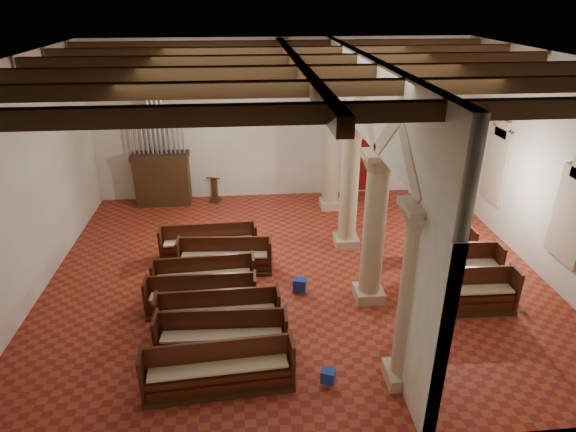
# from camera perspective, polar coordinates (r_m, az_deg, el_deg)

# --- Properties ---
(floor) EXTENTS (14.00, 14.00, 0.00)m
(floor) POSITION_cam_1_polar(r_m,az_deg,el_deg) (14.17, 0.89, -6.64)
(floor) COLOR brown
(floor) RESTS_ON ground
(ceiling) EXTENTS (14.00, 14.00, 0.00)m
(ceiling) POSITION_cam_1_polar(r_m,az_deg,el_deg) (12.14, 1.09, 18.23)
(ceiling) COLOR black
(ceiling) RESTS_ON wall_back
(wall_back) EXTENTS (14.00, 0.02, 6.00)m
(wall_back) POSITION_cam_1_polar(r_m,az_deg,el_deg) (18.57, -1.03, 11.21)
(wall_back) COLOR white
(wall_back) RESTS_ON floor
(wall_front) EXTENTS (14.00, 0.02, 6.00)m
(wall_front) POSITION_cam_1_polar(r_m,az_deg,el_deg) (7.57, 5.92, -11.05)
(wall_front) COLOR white
(wall_front) RESTS_ON floor
(wall_left) EXTENTS (0.02, 12.00, 6.00)m
(wall_left) POSITION_cam_1_polar(r_m,az_deg,el_deg) (13.99, -28.92, 3.32)
(wall_left) COLOR white
(wall_left) RESTS_ON floor
(wall_right) EXTENTS (0.02, 12.00, 6.00)m
(wall_right) POSITION_cam_1_polar(r_m,az_deg,el_deg) (15.25, 28.26, 5.08)
(wall_right) COLOR white
(wall_right) RESTS_ON floor
(ceiling_beams) EXTENTS (13.80, 11.80, 0.30)m
(ceiling_beams) POSITION_cam_1_polar(r_m,az_deg,el_deg) (12.16, 1.08, 17.39)
(ceiling_beams) COLOR #362311
(ceiling_beams) RESTS_ON wall_back
(arcade) EXTENTS (0.90, 11.90, 6.00)m
(arcade) POSITION_cam_1_polar(r_m,az_deg,el_deg) (12.97, 9.00, 7.35)
(arcade) COLOR #C2AF90
(arcade) RESTS_ON floor
(window_right_a) EXTENTS (0.03, 1.00, 2.20)m
(window_right_a) POSITION_cam_1_polar(r_m,az_deg,el_deg) (14.36, 30.59, -0.03)
(window_right_a) COLOR #32715A
(window_right_a) RESTS_ON wall_right
(window_right_b) EXTENTS (0.03, 1.00, 2.20)m
(window_right_b) POSITION_cam_1_polar(r_m,az_deg,el_deg) (17.49, 23.50, 5.51)
(window_right_b) COLOR #32715A
(window_right_b) RESTS_ON wall_right
(window_back) EXTENTS (1.00, 0.03, 2.20)m
(window_back) POSITION_cam_1_polar(r_m,az_deg,el_deg) (19.75, 13.80, 8.94)
(window_back) COLOR #32715A
(window_back) RESTS_ON wall_back
(pipe_organ) EXTENTS (2.10, 0.85, 4.40)m
(pipe_organ) POSITION_cam_1_polar(r_m,az_deg,el_deg) (18.78, -14.76, 5.35)
(pipe_organ) COLOR #362311
(pipe_organ) RESTS_ON floor
(lectern) EXTENTS (0.52, 0.54, 1.07)m
(lectern) POSITION_cam_1_polar(r_m,az_deg,el_deg) (18.86, -8.69, 2.97)
(lectern) COLOR #3B2712
(lectern) RESTS_ON floor
(dossal_curtain) EXTENTS (1.80, 0.07, 2.17)m
(dossal_curtain) POSITION_cam_1_polar(r_m,az_deg,el_deg) (19.57, 9.36, 6.01)
(dossal_curtain) COLOR maroon
(dossal_curtain) RESTS_ON floor
(processional_banner) EXTENTS (0.54, 0.68, 2.36)m
(processional_banner) POSITION_cam_1_polar(r_m,az_deg,el_deg) (18.00, 14.12, 2.60)
(processional_banner) COLOR #362311
(processional_banner) RESTS_ON floor
(hymnal_box_a) EXTENTS (0.35, 0.32, 0.29)m
(hymnal_box_a) POSITION_cam_1_polar(r_m,az_deg,el_deg) (10.49, 4.77, -18.39)
(hymnal_box_a) COLOR navy
(hymnal_box_a) RESTS_ON floor
(hymnal_box_b) EXTENTS (0.35, 0.29, 0.33)m
(hymnal_box_b) POSITION_cam_1_polar(r_m,az_deg,el_deg) (12.01, -1.53, -11.65)
(hymnal_box_b) COLOR #163D9B
(hymnal_box_b) RESTS_ON floor
(hymnal_box_c) EXTENTS (0.40, 0.36, 0.34)m
(hymnal_box_c) POSITION_cam_1_polar(r_m,az_deg,el_deg) (13.11, 1.40, -8.11)
(hymnal_box_c) COLOR navy
(hymnal_box_c) RESTS_ON floor
(tube_heater_a) EXTENTS (1.00, 0.31, 0.10)m
(tube_heater_a) POSITION_cam_1_polar(r_m,az_deg,el_deg) (10.55, -7.54, -18.88)
(tube_heater_a) COLOR white
(tube_heater_a) RESTS_ON floor
(tube_heater_b) EXTENTS (1.05, 0.15, 0.10)m
(tube_heater_b) POSITION_cam_1_polar(r_m,az_deg,el_deg) (11.32, -6.07, -15.15)
(tube_heater_b) COLOR white
(tube_heater_b) RESTS_ON floor
(nave_pew_0) EXTENTS (3.10, 0.92, 1.08)m
(nave_pew_0) POSITION_cam_1_polar(r_m,az_deg,el_deg) (10.42, -8.14, -18.12)
(nave_pew_0) COLOR #362311
(nave_pew_0) RESTS_ON floor
(nave_pew_1) EXTENTS (2.93, 0.85, 1.10)m
(nave_pew_1) POSITION_cam_1_polar(r_m,az_deg,el_deg) (11.16, -7.77, -14.57)
(nave_pew_1) COLOR #362311
(nave_pew_1) RESTS_ON floor
(nave_pew_2) EXTENTS (2.94, 0.75, 1.05)m
(nave_pew_2) POSITION_cam_1_polar(r_m,az_deg,el_deg) (11.88, -8.19, -11.91)
(nave_pew_2) COLOR #362311
(nave_pew_2) RESTS_ON floor
(nave_pew_3) EXTENTS (2.79, 0.70, 1.01)m
(nave_pew_3) POSITION_cam_1_polar(r_m,az_deg,el_deg) (12.57, -10.16, -9.84)
(nave_pew_3) COLOR #362311
(nave_pew_3) RESTS_ON floor
(nave_pew_4) EXTENTS (2.76, 0.81, 1.01)m
(nave_pew_4) POSITION_cam_1_polar(r_m,az_deg,el_deg) (13.34, -9.85, -7.58)
(nave_pew_4) COLOR #362311
(nave_pew_4) RESTS_ON floor
(nave_pew_5) EXTENTS (2.75, 0.87, 1.04)m
(nave_pew_5) POSITION_cam_1_polar(r_m,az_deg,el_deg) (14.15, -7.46, -5.29)
(nave_pew_5) COLOR #362311
(nave_pew_5) RESTS_ON floor
(nave_pew_6) EXTENTS (2.94, 0.82, 1.07)m
(nave_pew_6) POSITION_cam_1_polar(r_m,az_deg,el_deg) (14.93, -9.31, -3.65)
(nave_pew_6) COLOR #362311
(nave_pew_6) RESTS_ON floor
(aisle_pew_0) EXTENTS (2.19, 0.81, 1.14)m
(aisle_pew_0) POSITION_cam_1_polar(r_m,az_deg,el_deg) (13.31, 20.97, -8.86)
(aisle_pew_0) COLOR #362311
(aisle_pew_0) RESTS_ON floor
(aisle_pew_1) EXTENTS (2.19, 0.87, 1.15)m
(aisle_pew_1) POSITION_cam_1_polar(r_m,az_deg,el_deg) (14.35, 19.67, -6.01)
(aisle_pew_1) COLOR #362311
(aisle_pew_1) RESTS_ON floor
(aisle_pew_2) EXTENTS (1.98, 0.78, 1.05)m
(aisle_pew_2) POSITION_cam_1_polar(r_m,az_deg,el_deg) (15.23, 17.56, -3.96)
(aisle_pew_2) COLOR #362311
(aisle_pew_2) RESTS_ON floor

